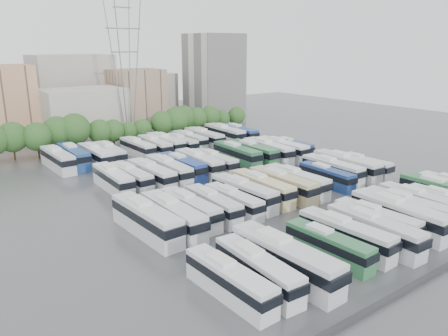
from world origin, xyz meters
TOP-DOWN VIEW (x-y plane):
  - ground at (0.00, 0.00)m, footprint 220.00×220.00m
  - parapet at (0.00, -33.00)m, footprint 56.00×0.50m
  - tree_line at (-2.79, 42.12)m, footprint 66.72×8.05m
  - city_buildings at (-7.46, 71.86)m, footprint 102.00×35.00m
  - apartment_tower at (34.00, 58.00)m, footprint 14.00×14.00m
  - electricity_pylon at (2.00, 50.00)m, footprint 9.00×6.91m
  - bus_r0_s0 at (-21.57, -23.73)m, footprint 2.79×11.28m
  - bus_r0_s1 at (-18.20, -23.76)m, footprint 3.11×11.68m
  - bus_r0_s2 at (-14.98, -24.16)m, footprint 3.42×13.64m
  - bus_r0_s4 at (-8.37, -24.12)m, footprint 2.81×10.91m
  - bus_r0_s5 at (-4.98, -23.69)m, footprint 3.24×12.16m
  - bus_r0_s6 at (-1.43, -24.95)m, footprint 2.99×12.50m
  - bus_r0_s7 at (1.71, -23.08)m, footprint 2.91×11.38m
  - bus_r0_s8 at (4.93, -24.06)m, footprint 3.50×13.35m
  - bus_r0_s9 at (8.16, -23.20)m, footprint 3.09×12.27m
  - bus_r0_s10 at (11.56, -23.05)m, footprint 2.98×12.04m
  - bus_r0_s11 at (14.84, -24.99)m, footprint 2.46×11.11m
  - bus_r0_s12 at (18.12, -22.69)m, footprint 2.92×12.70m
  - bus_r1_s0 at (-21.45, -6.54)m, footprint 3.49×13.52m
  - bus_r1_s1 at (-18.10, -7.20)m, footprint 2.89×12.82m
  - bus_r1_s2 at (-14.84, -6.05)m, footprint 2.73×11.84m
  - bus_r1_s3 at (-11.47, -6.51)m, footprint 2.88×11.44m
  - bus_r1_s4 at (-8.33, -7.02)m, footprint 2.52×11.00m
  - bus_r1_s5 at (-5.19, -5.48)m, footprint 3.15×12.41m
  - bus_r1_s6 at (-1.60, -5.39)m, footprint 2.95×12.47m
  - bus_r1_s7 at (1.80, -6.21)m, footprint 2.98×12.87m
  - bus_r1_s8 at (5.02, -6.00)m, footprint 2.88×12.40m
  - bus_r1_s10 at (11.70, -6.42)m, footprint 2.86×11.01m
  - bus_r1_s11 at (14.98, -4.85)m, footprint 3.08×12.43m
  - bus_r1_s12 at (18.28, -5.19)m, footprint 3.44×13.68m
  - bus_r1_s13 at (21.39, -5.93)m, footprint 2.93×11.90m
  - bus_r2_s1 at (-17.98, 12.27)m, footprint 2.97×12.25m
  - bus_r2_s2 at (-15.06, 11.89)m, footprint 2.80×11.84m
  - bus_r2_s3 at (-11.77, 10.94)m, footprint 3.11×12.57m
  - bus_r2_s4 at (-8.18, 11.38)m, footprint 3.06×12.67m
  - bus_r2_s5 at (-5.01, 12.30)m, footprint 3.01×12.32m
  - bus_r2_s6 at (-1.71, 11.96)m, footprint 3.14×12.97m
  - bus_r2_s7 at (1.63, 11.66)m, footprint 2.57×11.77m
  - bus_r2_s9 at (8.06, 13.22)m, footprint 3.33×13.12m
  - bus_r2_s10 at (11.57, 12.55)m, footprint 2.86×13.07m
  - bus_r2_s11 at (15.02, 11.86)m, footprint 3.44×13.37m
  - bus_r2_s12 at (18.35, 11.42)m, footprint 3.23×13.23m
  - bus_r2_s13 at (21.65, 12.13)m, footprint 2.59×11.48m
  - bus_r3_s0 at (-21.46, 30.29)m, footprint 3.16×12.93m
  - bus_r3_s1 at (-18.26, 31.14)m, footprint 2.85×12.87m
  - bus_r3_s2 at (-14.66, 28.79)m, footprint 2.92×12.73m
  - bus_r3_s3 at (-11.65, 29.14)m, footprint 3.18×12.26m
  - bus_r3_s5 at (-4.95, 30.55)m, footprint 2.94×12.04m
  - bus_r3_s6 at (-1.46, 29.52)m, footprint 3.33×12.57m
  - bus_r3_s7 at (1.45, 30.07)m, footprint 2.88×12.86m
  - bus_r3_s8 at (4.84, 29.26)m, footprint 2.65×11.42m
  - bus_r3_s9 at (8.23, 30.89)m, footprint 2.64×11.65m
  - bus_r3_s10 at (11.65, 30.23)m, footprint 2.88×12.98m
  - bus_r3_s12 at (17.98, 30.79)m, footprint 3.25×13.62m
  - bus_r3_s13 at (21.48, 29.79)m, footprint 3.43×13.00m

SIDE VIEW (x-z plane):
  - ground at x=0.00m, z-range 0.00..0.00m
  - parapet at x=0.00m, z-range 0.00..0.50m
  - bus_r0_s4 at x=-8.37m, z-range -0.03..3.37m
  - bus_r1_s10 at x=11.70m, z-range -0.03..3.40m
  - bus_r1_s4 at x=-8.33m, z-range -0.03..3.41m
  - bus_r0_s11 at x=14.84m, z-range -0.03..3.45m
  - bus_r0_s0 at x=-21.57m, z-range -0.03..3.49m
  - bus_r0_s7 at x=1.71m, z-range -0.03..3.51m
  - bus_r1_s3 at x=-11.47m, z-range -0.03..3.53m
  - bus_r3_s8 at x=4.84m, z-range -0.03..3.54m
  - bus_r2_s13 at x=21.65m, z-range -0.03..3.56m
  - bus_r0_s1 at x=-18.20m, z-range -0.03..3.59m
  - bus_r3_s9 at x=8.23m, z-range -0.03..3.61m
  - bus_r2_s7 at x=1.63m, z-range -0.03..3.66m
  - bus_r2_s2 at x=-15.06m, z-range -0.03..3.67m
  - bus_r1_s2 at x=-14.84m, z-range -0.03..3.67m
  - bus_r1_s13 at x=21.39m, z-range -0.03..3.68m
  - bus_r0_s10 at x=11.56m, z-range -0.03..3.72m
  - bus_r3_s5 at x=-4.95m, z-range -0.03..3.72m
  - bus_r0_s5 at x=-4.98m, z-range -0.03..3.74m
  - bus_r3_s3 at x=-11.65m, z-range -0.03..3.78m
  - bus_r0_s9 at x=8.16m, z-range -0.03..3.79m
  - bus_r2_s1 at x=-17.98m, z-range -0.03..3.79m
  - bus_r2_s5 at x=-5.01m, z-range -0.03..3.81m
  - bus_r1_s5 at x=-5.19m, z-range -0.04..3.83m
  - bus_r1_s11 at x=14.98m, z-range -0.04..3.84m
  - bus_r1_s8 at x=5.02m, z-range -0.04..3.84m
  - bus_r1_s6 at x=-1.60m, z-range -0.04..3.86m
  - bus_r0_s6 at x=-1.43m, z-range -0.04..3.87m
  - bus_r3_s6 at x=-1.46m, z-range -0.04..3.87m
  - bus_r2_s3 at x=-11.77m, z-range -0.04..3.88m
  - bus_r2_s4 at x=-8.18m, z-range -0.04..3.92m
  - bus_r0_s12 at x=18.12m, z-range -0.04..3.94m
  - bus_r3_s2 at x=-14.66m, z-range -0.04..3.95m
  - bus_r1_s1 at x=-18.10m, z-range -0.04..3.98m
  - bus_r1_s7 at x=1.80m, z-range -0.04..3.99m
  - bus_r3_s7 at x=1.45m, z-range -0.04..3.99m
  - bus_r3_s0 at x=-21.46m, z-range -0.04..4.00m
  - bus_r3_s1 at x=-18.26m, z-range -0.04..4.00m
  - bus_r3_s13 at x=21.48m, z-range -0.04..4.00m
  - bus_r2_s6 at x=-1.71m, z-range -0.04..4.01m
  - bus_r3_s10 at x=11.65m, z-range -0.04..4.03m
  - bus_r2_s9 at x=8.06m, z-range -0.04..4.05m
  - bus_r2_s10 at x=11.57m, z-range -0.04..4.06m
  - bus_r2_s12 at x=18.35m, z-range -0.04..4.09m
  - bus_r0_s8 at x=4.93m, z-range -0.04..4.11m
  - bus_r2_s11 at x=15.02m, z-range -0.04..4.12m
  - bus_r1_s0 at x=-21.45m, z-range -0.04..4.17m
  - bus_r0_s2 at x=-14.98m, z-range -0.04..4.21m
  - bus_r3_s12 at x=17.98m, z-range -0.04..4.21m
  - bus_r1_s12 at x=18.28m, z-range -0.04..4.22m
  - tree_line at x=-2.79m, z-range 0.25..8.84m
  - city_buildings at x=-7.46m, z-range -2.13..17.87m
  - apartment_tower at x=34.00m, z-range 0.00..26.00m
  - electricity_pylon at x=2.00m, z-range 1.75..35.57m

